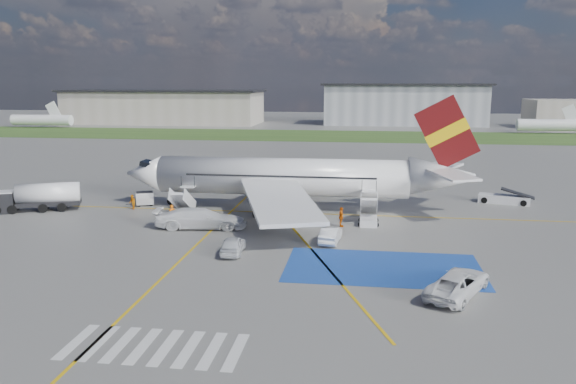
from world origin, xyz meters
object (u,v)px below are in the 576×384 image
van_white_a (458,279)px  car_silver_a (233,245)px  gpu_cart (145,199)px  van_white_b (200,215)px  fuel_tanker (38,199)px  car_silver_b (331,235)px  airliner (297,177)px  belt_loader (505,199)px

van_white_a → car_silver_a: bearing=5.8°
gpu_cart → van_white_b: bearing=-67.2°
fuel_tanker → car_silver_b: (30.73, -7.50, -0.53)m
gpu_cart → car_silver_a: size_ratio=0.52×
gpu_cart → van_white_b: size_ratio=0.34×
gpu_cart → car_silver_b: gpu_cart is taller
fuel_tanker → van_white_a: bearing=-45.8°
airliner → van_white_a: 26.11m
belt_loader → van_white_b: (-30.06, -14.90, 0.79)m
belt_loader → airliner: bearing=-150.0°
airliner → car_silver_a: 16.64m
car_silver_b → van_white_b: (-12.04, 2.97, 0.54)m
airliner → fuel_tanker: 26.86m
airliner → car_silver_b: size_ratio=9.04×
airliner → car_silver_b: airliner is taller
airliner → car_silver_b: 13.07m
belt_loader → car_silver_a: (-25.36, -21.99, 0.26)m
gpu_cart → airliner: bearing=-21.1°
gpu_cart → belt_loader: 39.32m
van_white_a → van_white_b: 24.72m
gpu_cart → van_white_a: bearing=-59.8°
van_white_a → van_white_b: van_white_b is taller
car_silver_a → car_silver_b: 8.42m
van_white_a → belt_loader: bearing=-80.8°
airliner → van_white_a: bearing=-59.9°
car_silver_a → van_white_a: size_ratio=0.78×
fuel_tanker → car_silver_a: fuel_tanker is taller
belt_loader → van_white_a: bearing=-92.9°
gpu_cart → van_white_a: van_white_a is taller
gpu_cart → van_white_a: 36.70m
car_silver_b → fuel_tanker: bearing=-8.2°
car_silver_b → van_white_b: 12.41m
van_white_a → van_white_b: bearing=-5.5°
gpu_cart → van_white_a: size_ratio=0.41×
airliner → van_white_b: size_ratio=5.93×
van_white_a → gpu_cart: bearing=-9.2°
gpu_cart → van_white_b: van_white_b is taller
car_silver_a → car_silver_b: size_ratio=1.00×
belt_loader → car_silver_b: bearing=-119.9°
airliner → gpu_cart: airliner is taller
car_silver_b → van_white_b: van_white_b is taller
gpu_cart → car_silver_a: 20.52m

